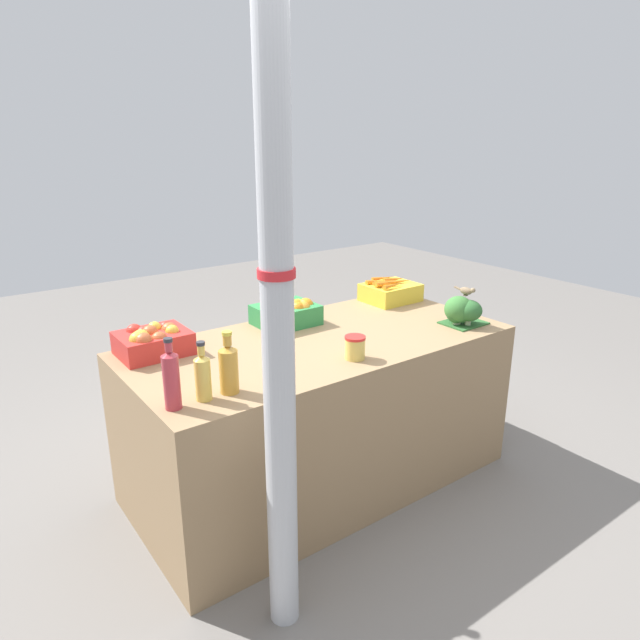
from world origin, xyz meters
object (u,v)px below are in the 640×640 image
at_px(broccoli_pile, 461,311).
at_px(juice_bottle_golden, 203,376).
at_px(orange_crate, 287,312).
at_px(sparrow_bird, 467,291).
at_px(apple_crate, 152,340).
at_px(juice_bottle_amber, 229,367).
at_px(juice_bottle_ruby, 171,378).
at_px(support_pole, 277,304).
at_px(pickle_jar, 355,347).
at_px(carrot_crate, 390,291).

distance_m(broccoli_pile, juice_bottle_golden, 1.48).
xyz_separation_m(orange_crate, sparrow_bird, (0.76, -0.56, 0.12)).
xyz_separation_m(apple_crate, juice_bottle_amber, (0.09, -0.57, 0.04)).
distance_m(orange_crate, juice_bottle_golden, 0.94).
relative_size(juice_bottle_golden, juice_bottle_amber, 0.93).
distance_m(juice_bottle_golden, sparrow_bird, 1.51).
bearing_deg(sparrow_bird, juice_bottle_ruby, -92.31).
distance_m(orange_crate, sparrow_bird, 0.95).
xyz_separation_m(support_pole, apple_crate, (-0.08, 0.96, -0.39)).
distance_m(support_pole, pickle_jar, 0.83).
bearing_deg(broccoli_pile, orange_crate, 142.54).
xyz_separation_m(juice_bottle_ruby, juice_bottle_amber, (0.23, -0.00, -0.01)).
height_order(apple_crate, juice_bottle_amber, juice_bottle_amber).
relative_size(apple_crate, pickle_jar, 2.93).
distance_m(support_pole, juice_bottle_ruby, 0.56).
height_order(apple_crate, juice_bottle_golden, juice_bottle_golden).
bearing_deg(sparrow_bird, apple_crate, -113.34).
xyz_separation_m(broccoli_pile, juice_bottle_amber, (-1.37, -0.01, 0.02)).
bearing_deg(juice_bottle_ruby, juice_bottle_golden, 0.00).
relative_size(juice_bottle_ruby, sparrow_bird, 2.03).
bearing_deg(orange_crate, apple_crate, 179.67).
distance_m(apple_crate, juice_bottle_ruby, 0.59).
bearing_deg(carrot_crate, juice_bottle_ruby, -160.50).
relative_size(apple_crate, juice_bottle_amber, 1.24).
bearing_deg(juice_bottle_golden, carrot_crate, 20.97).
bearing_deg(broccoli_pile, juice_bottle_golden, -179.63).
relative_size(support_pole, juice_bottle_golden, 10.61).
height_order(broccoli_pile, pickle_jar, broccoli_pile).
bearing_deg(juice_bottle_ruby, orange_crate, 33.16).
bearing_deg(broccoli_pile, juice_bottle_ruby, -179.66).
relative_size(carrot_crate, sparrow_bird, 2.30).
bearing_deg(support_pole, broccoli_pile, 15.90).
relative_size(support_pole, apple_crate, 8.00).
xyz_separation_m(support_pole, orange_crate, (0.65, 0.95, -0.39)).
relative_size(broccoli_pile, juice_bottle_amber, 0.91).
xyz_separation_m(juice_bottle_golden, juice_bottle_amber, (0.11, -0.00, 0.01)).
xyz_separation_m(apple_crate, pickle_jar, (0.71, -0.59, -0.01)).
relative_size(apple_crate, juice_bottle_ruby, 1.13).
bearing_deg(orange_crate, juice_bottle_ruby, -146.84).
height_order(carrot_crate, juice_bottle_amber, juice_bottle_amber).
height_order(apple_crate, pickle_jar, apple_crate).
distance_m(juice_bottle_ruby, sparrow_bird, 1.63).
bearing_deg(carrot_crate, juice_bottle_golden, -159.03).
bearing_deg(juice_bottle_golden, sparrow_bird, 0.31).
relative_size(support_pole, broccoli_pile, 10.89).
xyz_separation_m(broccoli_pile, sparrow_bird, (0.03, -0.00, 0.10)).
height_order(support_pole, juice_bottle_golden, support_pole).
distance_m(juice_bottle_amber, pickle_jar, 0.62).
height_order(juice_bottle_ruby, juice_bottle_amber, juice_bottle_ruby).
bearing_deg(support_pole, pickle_jar, 29.96).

